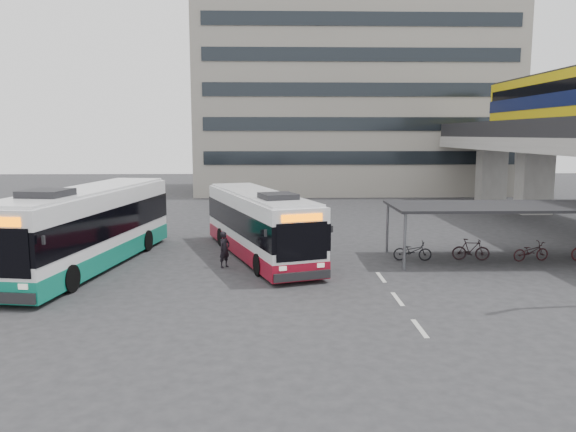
{
  "coord_description": "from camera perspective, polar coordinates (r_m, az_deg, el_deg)",
  "views": [
    {
      "loc": [
        -1.83,
        -21.82,
        5.7
      ],
      "look_at": [
        -1.15,
        3.5,
        2.0
      ],
      "focal_mm": 35.0,
      "sensor_mm": 36.0,
      "label": 1
    }
  ],
  "objects": [
    {
      "name": "road_markings",
      "position": [
        20.14,
        11.06,
        -8.28
      ],
      "size": [
        0.15,
        7.6,
        0.01
      ],
      "color": "beige",
      "rests_on": "ground"
    },
    {
      "name": "bus_teal",
      "position": [
        25.66,
        -19.68,
        -1.15
      ],
      "size": [
        4.55,
        12.63,
        3.66
      ],
      "rotation": [
        0.0,
        0.0,
        -0.15
      ],
      "color": "white",
      "rests_on": "ground"
    },
    {
      "name": "pedestrian",
      "position": [
        24.32,
        -6.47,
        -3.4
      ],
      "size": [
        0.65,
        0.68,
        1.57
      ],
      "primitive_type": "imported",
      "rotation": [
        0.0,
        0.0,
        0.89
      ],
      "color": "black",
      "rests_on": "ground"
    },
    {
      "name": "ground",
      "position": [
        22.63,
        3.17,
        -6.29
      ],
      "size": [
        120.0,
        120.0,
        0.0
      ],
      "primitive_type": "plane",
      "color": "#28282B",
      "rests_on": "ground"
    },
    {
      "name": "bike_shelter",
      "position": [
        27.18,
        20.72,
        -0.83
      ],
      "size": [
        10.0,
        4.0,
        2.54
      ],
      "color": "#595B60",
      "rests_on": "ground"
    },
    {
      "name": "sign_totem_mid",
      "position": [
        28.63,
        -26.25,
        -1.36
      ],
      "size": [
        0.54,
        0.32,
        2.56
      ],
      "rotation": [
        0.0,
        0.0,
        -0.33
      ],
      "color": "#A80A1E",
      "rests_on": "ground"
    },
    {
      "name": "sign_totem_north",
      "position": [
        31.25,
        -23.48,
        -0.41
      ],
      "size": [
        0.56,
        0.18,
        2.59
      ],
      "rotation": [
        0.0,
        0.0,
        -0.02
      ],
      "color": "#A80A1E",
      "rests_on": "ground"
    },
    {
      "name": "bus_main",
      "position": [
        26.25,
        -2.94,
        -0.88
      ],
      "size": [
        5.74,
        11.2,
        3.26
      ],
      "rotation": [
        0.0,
        0.0,
        0.32
      ],
      "color": "white",
      "rests_on": "ground"
    },
    {
      "name": "office_block",
      "position": [
        58.75,
        6.34,
        14.91
      ],
      "size": [
        30.0,
        15.0,
        25.0
      ],
      "primitive_type": "cube",
      "color": "gray",
      "rests_on": "ground"
    }
  ]
}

